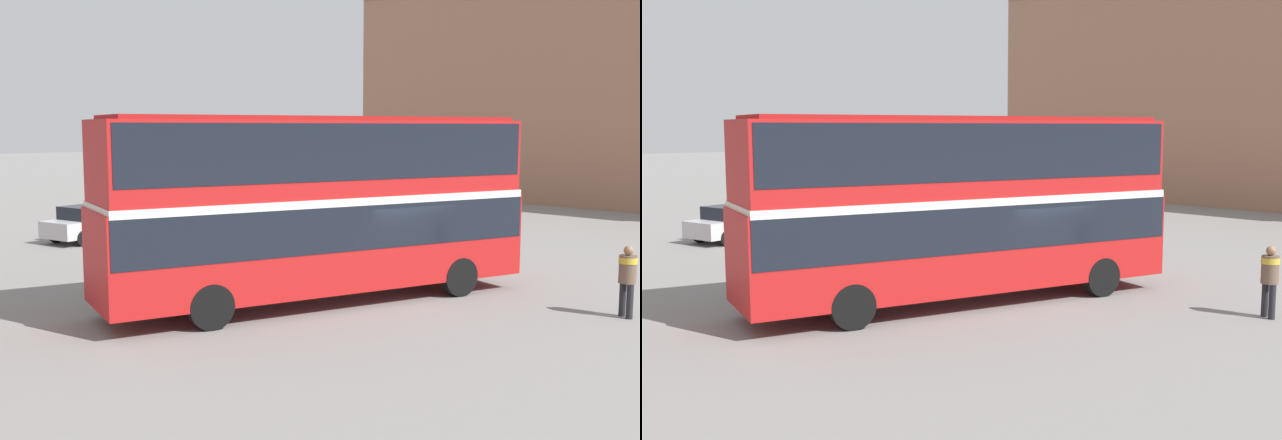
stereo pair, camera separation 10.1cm
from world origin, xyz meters
TOP-DOWN VIEW (x-y plane):
  - ground_plane at (0.00, 0.00)m, footprint 240.00×240.00m
  - building_row_right at (28.45, 6.99)m, footprint 8.38×35.03m
  - double_decker_bus at (-1.70, 0.83)m, footprint 11.66×5.27m
  - pedestrian_foreground at (2.58, -5.29)m, footprint 0.57×0.57m
  - parked_car_kerb_near at (-1.07, 14.85)m, footprint 4.20×2.59m
  - parked_car_kerb_far at (4.85, 10.85)m, footprint 4.33×2.76m

SIDE VIEW (x-z plane):
  - ground_plane at x=0.00m, z-range 0.00..0.00m
  - parked_car_kerb_near at x=-1.07m, z-range 0.01..1.44m
  - parked_car_kerb_far at x=4.85m, z-range 0.01..1.56m
  - pedestrian_foreground at x=2.58m, z-range 0.19..1.93m
  - double_decker_bus at x=-1.70m, z-range 0.35..5.14m
  - building_row_right at x=28.45m, z-range 0.01..13.93m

